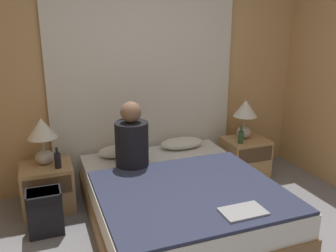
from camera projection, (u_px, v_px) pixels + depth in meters
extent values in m
cube|color=tan|center=(144.00, 77.00, 4.10)|extent=(4.11, 0.06, 2.50)
cube|color=silver|center=(145.00, 85.00, 4.07)|extent=(2.16, 0.02, 2.35)
cube|color=olive|center=(179.00, 211.00, 3.44)|extent=(1.63, 1.98, 0.22)
cube|color=white|center=(179.00, 190.00, 3.38)|extent=(1.59, 1.94, 0.21)
cube|color=tan|center=(48.00, 187.00, 3.63)|extent=(0.50, 0.44, 0.48)
cube|color=#4C3823|center=(48.00, 187.00, 3.40)|extent=(0.44, 0.02, 0.17)
cube|color=tan|center=(245.00, 158.00, 4.41)|extent=(0.50, 0.44, 0.48)
cube|color=#4C3823|center=(256.00, 155.00, 4.18)|extent=(0.44, 0.02, 0.17)
ellipsoid|color=#B2A899|center=(45.00, 157.00, 3.59)|extent=(0.18, 0.18, 0.15)
cylinder|color=#B2A893|center=(43.00, 144.00, 3.55)|extent=(0.02, 0.02, 0.13)
cone|color=silver|center=(42.00, 128.00, 3.50)|extent=(0.29, 0.29, 0.20)
ellipsoid|color=#B2A899|center=(244.00, 132.00, 4.37)|extent=(0.18, 0.18, 0.15)
cylinder|color=#B2A893|center=(245.00, 122.00, 4.33)|extent=(0.02, 0.02, 0.13)
cone|color=silver|center=(246.00, 108.00, 4.28)|extent=(0.29, 0.29, 0.20)
ellipsoid|color=silver|center=(122.00, 151.00, 3.93)|extent=(0.52, 0.29, 0.12)
ellipsoid|color=silver|center=(182.00, 143.00, 4.17)|extent=(0.52, 0.29, 0.12)
cube|color=#2D334C|center=(191.00, 191.00, 3.10)|extent=(1.57, 1.38, 0.03)
cylinder|color=black|center=(132.00, 145.00, 3.58)|extent=(0.34, 0.34, 0.48)
sphere|color=#846047|center=(131.00, 112.00, 3.48)|extent=(0.21, 0.21, 0.21)
cylinder|color=black|center=(58.00, 161.00, 3.49)|extent=(0.06, 0.06, 0.15)
cylinder|color=black|center=(57.00, 150.00, 3.46)|extent=(0.02, 0.02, 0.06)
cylinder|color=#2D4C28|center=(241.00, 137.00, 4.18)|extent=(0.06, 0.06, 0.15)
cylinder|color=#2D4C28|center=(241.00, 129.00, 4.15)|extent=(0.02, 0.02, 0.06)
cube|color=#9EA0A5|center=(243.00, 212.00, 2.73)|extent=(0.34, 0.22, 0.02)
cube|color=black|center=(45.00, 212.00, 3.23)|extent=(0.31, 0.22, 0.42)
cube|color=black|center=(43.00, 196.00, 3.16)|extent=(0.28, 0.23, 0.08)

